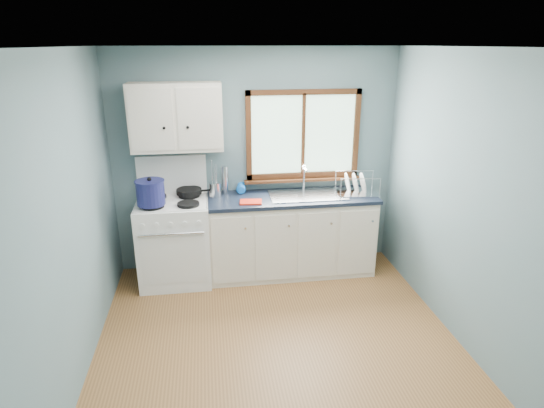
{
  "coord_description": "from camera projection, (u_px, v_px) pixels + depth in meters",
  "views": [
    {
      "loc": [
        -0.55,
        -3.21,
        2.52
      ],
      "look_at": [
        0.05,
        0.9,
        1.05
      ],
      "focal_mm": 30.0,
      "sensor_mm": 36.0,
      "label": 1
    }
  ],
  "objects": [
    {
      "name": "floor",
      "position": [
        281.0,
        354.0,
        3.92
      ],
      "size": [
        3.2,
        3.6,
        0.02
      ],
      "primitive_type": "cube",
      "color": "#8E5F33",
      "rests_on": "ground"
    },
    {
      "name": "ceiling",
      "position": [
        284.0,
        45.0,
        3.08
      ],
      "size": [
        3.2,
        3.6,
        0.02
      ],
      "primitive_type": "cube",
      "color": "white",
      "rests_on": "wall_back"
    },
    {
      "name": "wall_back",
      "position": [
        256.0,
        161.0,
        5.19
      ],
      "size": [
        3.2,
        0.02,
        2.5
      ],
      "primitive_type": "cube",
      "color": "slate",
      "rests_on": "ground"
    },
    {
      "name": "wall_front",
      "position": [
        358.0,
        382.0,
        1.81
      ],
      "size": [
        3.2,
        0.02,
        2.5
      ],
      "primitive_type": "cube",
      "color": "slate",
      "rests_on": "ground"
    },
    {
      "name": "wall_left",
      "position": [
        63.0,
        230.0,
        3.28
      ],
      "size": [
        0.02,
        3.6,
        2.5
      ],
      "primitive_type": "cube",
      "color": "slate",
      "rests_on": "ground"
    },
    {
      "name": "wall_right",
      "position": [
        476.0,
        208.0,
        3.72
      ],
      "size": [
        0.02,
        3.6,
        2.5
      ],
      "primitive_type": "cube",
      "color": "slate",
      "rests_on": "ground"
    },
    {
      "name": "gas_range",
      "position": [
        175.0,
        239.0,
        4.99
      ],
      "size": [
        0.76,
        0.69,
        1.36
      ],
      "color": "white",
      "rests_on": "floor"
    },
    {
      "name": "base_cabinets",
      "position": [
        291.0,
        238.0,
        5.22
      ],
      "size": [
        1.85,
        0.6,
        0.88
      ],
      "color": "silver",
      "rests_on": "floor"
    },
    {
      "name": "countertop",
      "position": [
        291.0,
        198.0,
        5.05
      ],
      "size": [
        1.89,
        0.64,
        0.04
      ],
      "primitive_type": "cube",
      "color": "black",
      "rests_on": "base_cabinets"
    },
    {
      "name": "sink",
      "position": [
        307.0,
        201.0,
        5.09
      ],
      "size": [
        0.84,
        0.46,
        0.44
      ],
      "color": "silver",
      "rests_on": "countertop"
    },
    {
      "name": "window",
      "position": [
        303.0,
        141.0,
        5.15
      ],
      "size": [
        1.36,
        0.1,
        1.03
      ],
      "color": "#9EC6A8",
      "rests_on": "wall_back"
    },
    {
      "name": "upper_cabinets",
      "position": [
        176.0,
        117.0,
        4.71
      ],
      "size": [
        0.95,
        0.35,
        0.7
      ],
      "color": "silver",
      "rests_on": "wall_back"
    },
    {
      "name": "skillet",
      "position": [
        189.0,
        191.0,
        4.99
      ],
      "size": [
        0.42,
        0.29,
        0.05
      ],
      "rotation": [
        0.0,
        0.0,
        0.04
      ],
      "color": "black",
      "rests_on": "gas_range"
    },
    {
      "name": "stockpot",
      "position": [
        150.0,
        192.0,
        4.63
      ],
      "size": [
        0.39,
        0.39,
        0.29
      ],
      "rotation": [
        0.0,
        0.0,
        -0.4
      ],
      "color": "#181A4F",
      "rests_on": "gas_range"
    },
    {
      "name": "utensil_crock",
      "position": [
        215.0,
        189.0,
        5.0
      ],
      "size": [
        0.15,
        0.15,
        0.41
      ],
      "rotation": [
        0.0,
        0.0,
        0.14
      ],
      "color": "silver",
      "rests_on": "countertop"
    },
    {
      "name": "thermos",
      "position": [
        225.0,
        180.0,
        5.08
      ],
      "size": [
        0.1,
        0.1,
        0.31
      ],
      "primitive_type": "cylinder",
      "rotation": [
        0.0,
        0.0,
        0.38
      ],
      "color": "silver",
      "rests_on": "countertop"
    },
    {
      "name": "soap_bottle",
      "position": [
        241.0,
        183.0,
        5.05
      ],
      "size": [
        0.11,
        0.11,
        0.27
      ],
      "primitive_type": "imported",
      "rotation": [
        0.0,
        0.0,
        -0.1
      ],
      "color": "blue",
      "rests_on": "countertop"
    },
    {
      "name": "dish_towel",
      "position": [
        251.0,
        202.0,
        4.84
      ],
      "size": [
        0.25,
        0.19,
        0.02
      ],
      "primitive_type": "cube",
      "rotation": [
        0.0,
        0.0,
        -0.11
      ],
      "color": "red",
      "rests_on": "countertop"
    },
    {
      "name": "dish_rack",
      "position": [
        356.0,
        188.0,
        5.12
      ],
      "size": [
        0.49,
        0.39,
        0.24
      ],
      "rotation": [
        0.0,
        0.0,
        -0.1
      ],
      "color": "silver",
      "rests_on": "countertop"
    }
  ]
}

